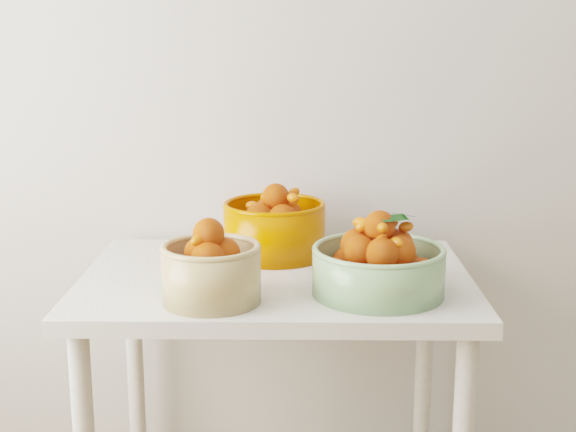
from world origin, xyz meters
The scene contains 4 objects.
table centered at (-0.42, 1.60, 0.65)m, with size 1.00×0.70×0.75m.
bowl_cream centered at (-0.56, 1.38, 0.83)m, with size 0.29×0.29×0.20m.
bowl_green centered at (-0.17, 1.44, 0.82)m, with size 0.35×0.35×0.20m.
bowl_orange centered at (-0.43, 1.78, 0.83)m, with size 0.34×0.34×0.20m.
Camera 1 is at (-0.36, -0.38, 1.36)m, focal length 50.00 mm.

